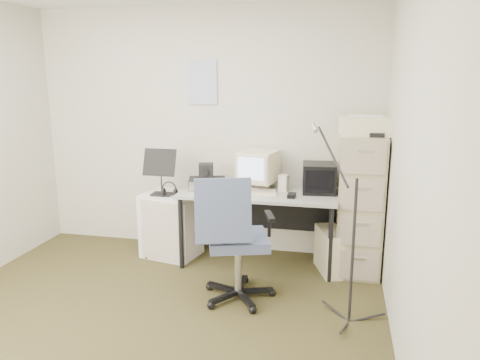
% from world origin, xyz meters
% --- Properties ---
extents(floor, '(3.60, 3.60, 0.01)m').
position_xyz_m(floor, '(0.00, 0.00, -0.01)').
color(floor, '#393418').
rests_on(floor, ground).
extents(wall_back, '(3.60, 0.02, 2.50)m').
position_xyz_m(wall_back, '(0.00, 1.80, 1.25)').
color(wall_back, beige).
rests_on(wall_back, ground).
extents(wall_right, '(0.02, 3.60, 2.50)m').
position_xyz_m(wall_right, '(1.80, 0.00, 1.25)').
color(wall_right, beige).
rests_on(wall_right, ground).
extents(wall_calendar, '(0.30, 0.02, 0.44)m').
position_xyz_m(wall_calendar, '(-0.02, 1.79, 1.75)').
color(wall_calendar, white).
rests_on(wall_calendar, wall_back).
extents(filing_cabinet, '(0.40, 0.60, 1.30)m').
position_xyz_m(filing_cabinet, '(1.58, 1.48, 0.65)').
color(filing_cabinet, tan).
rests_on(filing_cabinet, floor).
extents(printer, '(0.46, 0.33, 0.17)m').
position_xyz_m(printer, '(1.58, 1.45, 1.38)').
color(printer, beige).
rests_on(printer, filing_cabinet).
extents(desk, '(1.50, 0.70, 0.73)m').
position_xyz_m(desk, '(0.63, 1.45, 0.36)').
color(desk, '#989891').
rests_on(desk, floor).
extents(crt_monitor, '(0.40, 0.42, 0.37)m').
position_xyz_m(crt_monitor, '(0.60, 1.57, 0.92)').
color(crt_monitor, beige).
rests_on(crt_monitor, desk).
extents(crt_tv, '(0.33, 0.35, 0.28)m').
position_xyz_m(crt_tv, '(1.19, 1.54, 0.87)').
color(crt_tv, black).
rests_on(crt_tv, desk).
extents(desk_speaker, '(0.10, 0.10, 0.16)m').
position_xyz_m(desk_speaker, '(0.86, 1.51, 0.81)').
color(desk_speaker, beige).
rests_on(desk_speaker, desk).
extents(keyboard, '(0.50, 0.27, 0.03)m').
position_xyz_m(keyboard, '(0.57, 1.32, 0.74)').
color(keyboard, beige).
rests_on(keyboard, desk).
extents(mouse, '(0.07, 0.12, 0.04)m').
position_xyz_m(mouse, '(0.96, 1.29, 0.75)').
color(mouse, black).
rests_on(mouse, desk).
extents(radio_receiver, '(0.40, 0.33, 0.10)m').
position_xyz_m(radio_receiver, '(0.11, 1.45, 0.78)').
color(radio_receiver, black).
rests_on(radio_receiver, desk).
extents(radio_speaker, '(0.17, 0.16, 0.14)m').
position_xyz_m(radio_speaker, '(0.09, 1.49, 0.90)').
color(radio_speaker, black).
rests_on(radio_speaker, radio_receiver).
extents(papers, '(0.30, 0.36, 0.02)m').
position_xyz_m(papers, '(0.35, 1.30, 0.74)').
color(papers, white).
rests_on(papers, desk).
extents(pc_tower, '(0.33, 0.48, 0.41)m').
position_xyz_m(pc_tower, '(1.33, 1.37, 0.21)').
color(pc_tower, beige).
rests_on(pc_tower, floor).
extents(office_chair, '(0.78, 0.78, 1.07)m').
position_xyz_m(office_chair, '(0.60, 0.66, 0.54)').
color(office_chair, '#455276').
rests_on(office_chair, floor).
extents(side_cart, '(0.60, 0.52, 0.65)m').
position_xyz_m(side_cart, '(-0.28, 1.45, 0.33)').
color(side_cart, white).
rests_on(side_cart, floor).
extents(music_stand, '(0.36, 0.26, 0.48)m').
position_xyz_m(music_stand, '(-0.34, 1.38, 0.89)').
color(music_stand, black).
rests_on(music_stand, side_cart).
extents(headphones, '(0.21, 0.21, 0.03)m').
position_xyz_m(headphones, '(-0.24, 1.33, 0.71)').
color(headphones, black).
rests_on(headphones, side_cart).
extents(mic_stand, '(0.03, 0.03, 1.46)m').
position_xyz_m(mic_stand, '(1.50, 0.48, 0.73)').
color(mic_stand, black).
rests_on(mic_stand, floor).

